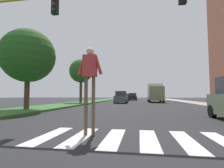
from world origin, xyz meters
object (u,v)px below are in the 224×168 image
object	(u,v)px
tree_mid	(28,56)
sedan_distant	(133,97)
tree_far	(81,71)
sedan_midblock	(121,98)
traffic_light_gantry	(55,21)
truck_box_delivery	(155,93)
pedestrian_performer	(90,76)
sedan_far_horizon	(128,97)

from	to	relation	value
tree_mid	sedan_distant	bearing A→B (deg)	76.73
tree_far	sedan_midblock	distance (m)	7.02
tree_far	traffic_light_gantry	distance (m)	16.15
truck_box_delivery	sedan_distant	bearing A→B (deg)	115.28
sedan_distant	pedestrian_performer	bearing A→B (deg)	-89.93
traffic_light_gantry	sedan_distant	world-z (taller)	traffic_light_gantry
tree_far	sedan_distant	distance (m)	17.89
sedan_distant	tree_far	bearing A→B (deg)	-111.87
tree_mid	truck_box_delivery	world-z (taller)	tree_mid
sedan_midblock	tree_mid	bearing A→B (deg)	-110.89
traffic_light_gantry	truck_box_delivery	bearing A→B (deg)	74.61
tree_mid	sedan_far_horizon	size ratio (longest dim) A/B	1.39
tree_mid	truck_box_delivery	xyz separation A→B (m)	(10.65, 18.80, -2.35)
tree_mid	sedan_far_horizon	distance (m)	39.83
truck_box_delivery	tree_mid	bearing A→B (deg)	-119.54
pedestrian_performer	sedan_distant	size ratio (longest dim) A/B	0.57
sedan_distant	sedan_far_horizon	xyz separation A→B (m)	(-1.76, 11.84, -0.02)
tree_mid	truck_box_delivery	size ratio (longest dim) A/B	0.93
pedestrian_performer	truck_box_delivery	distance (m)	25.45
traffic_light_gantry	sedan_far_horizon	xyz separation A→B (m)	(0.43, 43.64, -3.63)
sedan_midblock	truck_box_delivery	world-z (taller)	truck_box_delivery
truck_box_delivery	sedan_midblock	bearing A→B (deg)	-137.87
traffic_light_gantry	pedestrian_performer	size ratio (longest dim) A/B	3.96
traffic_light_gantry	pedestrian_performer	xyz separation A→B (m)	(2.23, -2.10, -2.74)
pedestrian_performer	sedan_far_horizon	world-z (taller)	pedestrian_performer
tree_far	truck_box_delivery	bearing A→B (deg)	34.95
tree_mid	sedan_midblock	distance (m)	15.31
tree_far	sedan_distant	world-z (taller)	tree_far
pedestrian_performer	tree_far	bearing A→B (deg)	110.38
tree_mid	traffic_light_gantry	bearing A→B (deg)	-44.37
traffic_light_gantry	pedestrian_performer	world-z (taller)	traffic_light_gantry
pedestrian_performer	sedan_midblock	xyz separation A→B (m)	(-1.21, 20.31, -0.85)
pedestrian_performer	truck_box_delivery	bearing A→B (deg)	80.72
sedan_far_horizon	tree_far	bearing A→B (deg)	-99.62
pedestrian_performer	sedan_far_horizon	distance (m)	45.78
tree_mid	traffic_light_gantry	world-z (taller)	traffic_light_gantry
pedestrian_performer	sedan_distant	distance (m)	33.91
pedestrian_performer	truck_box_delivery	size ratio (longest dim) A/B	0.40
tree_far	sedan_midblock	xyz separation A→B (m)	(5.35, 2.65, -3.70)
traffic_light_gantry	pedestrian_performer	bearing A→B (deg)	-43.22
sedan_midblock	truck_box_delivery	xyz separation A→B (m)	(5.31, 4.80, 0.82)
tree_mid	tree_far	distance (m)	11.35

